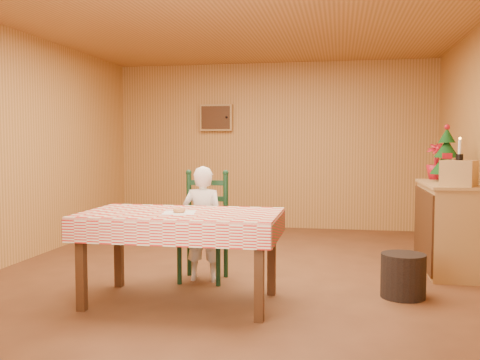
# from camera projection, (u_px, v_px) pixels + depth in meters

# --- Properties ---
(ground) EXTENTS (6.00, 6.00, 0.00)m
(ground) POSITION_uv_depth(u_px,v_px,m) (236.00, 272.00, 5.60)
(ground) COLOR brown
(ground) RESTS_ON ground
(cabin_walls) EXTENTS (5.10, 6.05, 2.65)m
(cabin_walls) POSITION_uv_depth(u_px,v_px,m) (245.00, 100.00, 6.00)
(cabin_walls) COLOR #BF8845
(cabin_walls) RESTS_ON ground
(dining_table) EXTENTS (1.66, 0.96, 0.77)m
(dining_table) POSITION_uv_depth(u_px,v_px,m) (181.00, 222.00, 4.48)
(dining_table) COLOR #462612
(dining_table) RESTS_ON ground
(ladder_chair) EXTENTS (0.44, 0.40, 1.08)m
(ladder_chair) POSITION_uv_depth(u_px,v_px,m) (205.00, 229.00, 5.26)
(ladder_chair) COLOR black
(ladder_chair) RESTS_ON ground
(seated_child) EXTENTS (0.41, 0.27, 1.12)m
(seated_child) POSITION_uv_depth(u_px,v_px,m) (203.00, 224.00, 5.20)
(seated_child) COLOR white
(seated_child) RESTS_ON ground
(napkin) EXTENTS (0.30, 0.30, 0.00)m
(napkin) POSITION_uv_depth(u_px,v_px,m) (179.00, 213.00, 4.42)
(napkin) COLOR white
(napkin) RESTS_ON dining_table
(donut) EXTENTS (0.10, 0.10, 0.04)m
(donut) POSITION_uv_depth(u_px,v_px,m) (179.00, 210.00, 4.42)
(donut) COLOR #C88147
(donut) RESTS_ON napkin
(shelf_unit) EXTENTS (0.54, 1.24, 0.93)m
(shelf_unit) POSITION_uv_depth(u_px,v_px,m) (448.00, 227.00, 5.62)
(shelf_unit) COLOR tan
(shelf_unit) RESTS_ON ground
(crate) EXTENTS (0.40, 0.40, 0.25)m
(crate) POSITION_uv_depth(u_px,v_px,m) (459.00, 173.00, 5.18)
(crate) COLOR tan
(crate) RESTS_ON shelf_unit
(christmas_tree) EXTENTS (0.34, 0.34, 0.62)m
(christmas_tree) POSITION_uv_depth(u_px,v_px,m) (446.00, 155.00, 5.81)
(christmas_tree) COLOR #462612
(christmas_tree) RESTS_ON shelf_unit
(flower_arrangement) EXTENTS (0.27, 0.27, 0.41)m
(flower_arrangement) POSITION_uv_depth(u_px,v_px,m) (437.00, 161.00, 6.12)
(flower_arrangement) COLOR #A20E1B
(flower_arrangement) RESTS_ON shelf_unit
(candle_set) EXTENTS (0.07, 0.07, 0.22)m
(candle_set) POSITION_uv_depth(u_px,v_px,m) (460.00, 154.00, 5.17)
(candle_set) COLOR black
(candle_set) RESTS_ON crate
(storage_bin) EXTENTS (0.50, 0.50, 0.38)m
(storage_bin) POSITION_uv_depth(u_px,v_px,m) (403.00, 276.00, 4.66)
(storage_bin) COLOR black
(storage_bin) RESTS_ON ground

